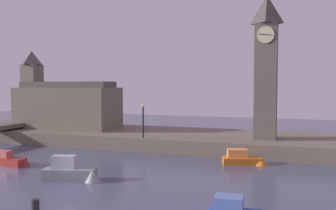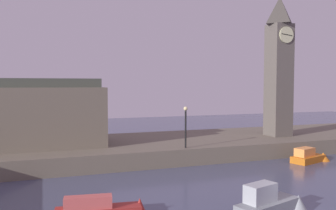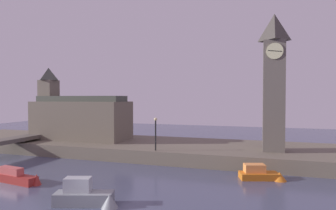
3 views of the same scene
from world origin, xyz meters
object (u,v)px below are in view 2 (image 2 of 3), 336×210
parliament_hall (20,112)px  boat_dinghy_red (104,210)px  clock_tower (279,64)px  boat_cruiser_grey (272,205)px  streetlamp (186,122)px  boat_patrol_orange (311,157)px

parliament_hall → boat_dinghy_red: size_ratio=2.70×
clock_tower → boat_cruiser_grey: 22.76m
streetlamp → boat_patrol_orange: 12.20m
clock_tower → parliament_hall: 26.77m
clock_tower → boat_patrol_orange: (-1.16, -6.52, -8.86)m
streetlamp → clock_tower: bearing=16.5°
clock_tower → boat_cruiser_grey: size_ratio=3.13×
boat_patrol_orange → parliament_hall: bearing=162.3°
boat_dinghy_red → clock_tower: bearing=33.2°
parliament_hall → boat_cruiser_grey: (13.47, -18.19, -4.02)m
boat_dinghy_red → boat_cruiser_grey: 8.99m
clock_tower → boat_patrol_orange: size_ratio=3.39×
parliament_hall → boat_patrol_orange: size_ratio=3.05×
boat_patrol_orange → boat_dinghy_red: bearing=-159.6°
streetlamp → boat_cruiser_grey: size_ratio=0.76×
streetlamp → boat_cruiser_grey: (-0.30, -12.94, -3.17)m
clock_tower → parliament_hall: size_ratio=1.11×
clock_tower → boat_cruiser_grey: clock_tower is taller
parliament_hall → boat_cruiser_grey: 22.99m
clock_tower → boat_dinghy_red: bearing=-146.8°
clock_tower → boat_dinghy_red: size_ratio=3.01×
boat_patrol_orange → boat_cruiser_grey: size_ratio=0.92×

